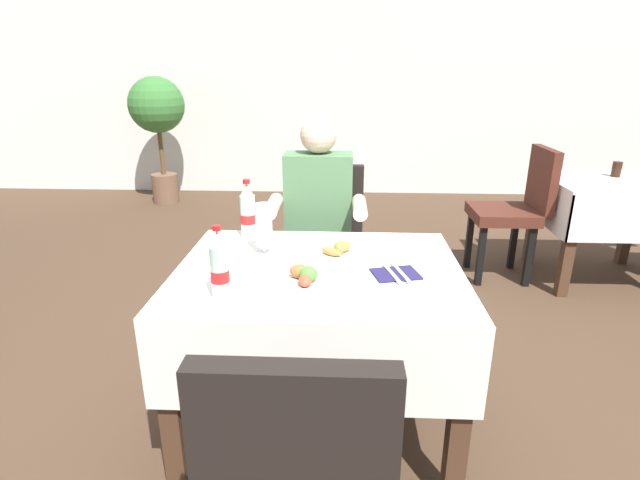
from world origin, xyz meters
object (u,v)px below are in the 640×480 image
at_px(main_dining_table, 319,307).
at_px(plate_far_diner, 334,251).
at_px(cola_bottle_primary, 248,212).
at_px(background_chair_left, 516,206).
at_px(background_table_tumbler, 617,169).
at_px(plate_near_camera, 307,279).
at_px(beer_glass_left, 264,228).
at_px(seated_diner_far, 318,222).
at_px(chair_near_camera_side, 302,474).
at_px(napkin_cutlery_set, 396,274).
at_px(background_dining_table, 607,207).
at_px(cola_bottle_secondary, 220,267).
at_px(potted_plant_corner, 157,115).
at_px(chair_far_diner_seat, 326,243).

relative_size(main_dining_table, plate_far_diner, 4.59).
bearing_deg(cola_bottle_primary, background_chair_left, 38.43).
xyz_separation_m(cola_bottle_primary, background_chair_left, (1.69, 1.34, -0.32)).
bearing_deg(background_table_tumbler, plate_near_camera, -137.00).
bearing_deg(beer_glass_left, seated_diner_far, 71.37).
distance_m(main_dining_table, chair_near_camera_side, 0.84).
distance_m(napkin_cutlery_set, background_dining_table, 2.44).
distance_m(beer_glass_left, background_table_tumbler, 2.83).
xyz_separation_m(cola_bottle_secondary, napkin_cutlery_set, (0.61, 0.23, -0.11)).
relative_size(cola_bottle_primary, background_chair_left, 0.28).
bearing_deg(seated_diner_far, background_dining_table, 25.47).
height_order(plate_far_diner, background_dining_table, plate_far_diner).
xyz_separation_m(plate_near_camera, cola_bottle_primary, (-0.31, 0.51, 0.10)).
distance_m(seated_diner_far, plate_near_camera, 0.89).
distance_m(beer_glass_left, cola_bottle_secondary, 0.44).
xyz_separation_m(main_dining_table, napkin_cutlery_set, (0.30, -0.06, 0.18)).
distance_m(chair_near_camera_side, background_chair_left, 2.87).
bearing_deg(background_table_tumbler, chair_near_camera_side, -128.00).
xyz_separation_m(main_dining_table, background_dining_table, (1.99, 1.69, -0.02)).
bearing_deg(plate_near_camera, background_chair_left, 53.22).
relative_size(plate_far_diner, potted_plant_corner, 0.17).
distance_m(seated_diner_far, cola_bottle_secondary, 1.06).
distance_m(background_dining_table, potted_plant_corner, 4.47).
relative_size(chair_far_diner_seat, plate_near_camera, 3.97).
bearing_deg(potted_plant_corner, background_dining_table, -26.75).
bearing_deg(cola_bottle_secondary, background_dining_table, 40.72).
height_order(main_dining_table, beer_glass_left, beer_glass_left).
distance_m(chair_near_camera_side, background_table_tumbler, 3.35).
bearing_deg(cola_bottle_secondary, cola_bottle_primary, 92.32).
distance_m(beer_glass_left, background_dining_table, 2.72).
bearing_deg(main_dining_table, plate_far_diner, 67.52).
bearing_deg(plate_near_camera, cola_bottle_secondary, -154.79).
relative_size(beer_glass_left, background_table_tumbler, 1.97).
xyz_separation_m(background_table_tumbler, potted_plant_corner, (-4.04, 1.90, 0.20)).
xyz_separation_m(chair_far_diner_seat, napkin_cutlery_set, (0.30, -0.89, 0.20)).
bearing_deg(seated_diner_far, main_dining_table, -86.79).
distance_m(plate_far_diner, cola_bottle_primary, 0.46).
xyz_separation_m(chair_near_camera_side, napkin_cutlery_set, (0.30, 0.78, 0.20)).
xyz_separation_m(chair_far_diner_seat, seated_diner_far, (-0.04, -0.11, 0.16)).
height_order(chair_far_diner_seat, napkin_cutlery_set, chair_far_diner_seat).
relative_size(chair_far_diner_seat, chair_near_camera_side, 1.00).
height_order(plate_near_camera, napkin_cutlery_set, plate_near_camera).
height_order(plate_near_camera, background_chair_left, background_chair_left).
relative_size(chair_near_camera_side, cola_bottle_secondary, 3.71).
relative_size(main_dining_table, chair_near_camera_side, 1.15).
bearing_deg(beer_glass_left, background_dining_table, 34.83).
bearing_deg(cola_bottle_secondary, seated_diner_far, 74.80).
relative_size(main_dining_table, background_dining_table, 1.30).
distance_m(seated_diner_far, cola_bottle_primary, 0.51).
relative_size(plate_near_camera, background_chair_left, 0.25).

